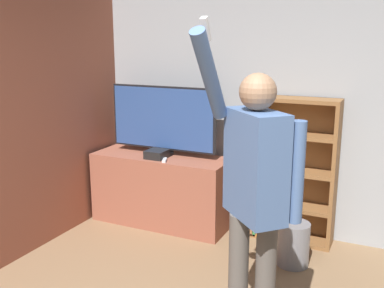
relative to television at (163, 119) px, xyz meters
The scene contains 9 objects.
wall_back 1.30m from the television, 14.34° to the left, with size 6.03×0.09×2.70m.
wall_side_brick 1.43m from the television, 124.89° to the right, with size 0.06×4.49×2.70m.
tv_ledge 0.76m from the television, 90.00° to the right, with size 1.47×0.52×0.75m.
television is the anchor object (origin of this frame).
game_console 0.37m from the television, 86.67° to the right, with size 0.20×0.21×0.08m.
remote_loose 0.45m from the television, 58.82° to the right, with size 0.09×0.14×0.02m.
bookshelf 1.35m from the television, ahead, with size 0.86×0.28×1.42m.
person 2.15m from the television, 46.16° to the right, with size 0.59×0.57×2.08m.
waste_bin 1.81m from the television, 14.20° to the right, with size 0.28×0.28×0.39m.
Camera 1 is at (1.02, -1.45, 1.96)m, focal length 42.00 mm.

